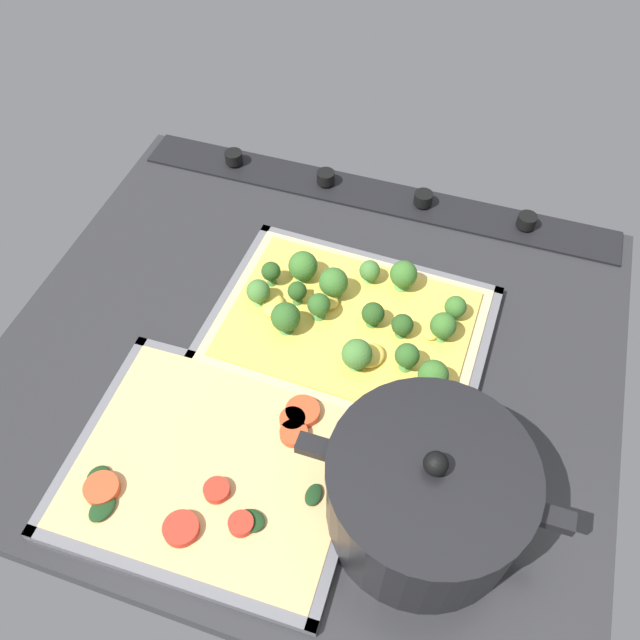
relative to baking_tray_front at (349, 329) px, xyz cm
name	(u,v)px	position (x,y,z in cm)	size (l,w,h in cm)	color
ground_plane	(309,357)	(3.94, 4.50, -1.87)	(77.13, 68.48, 3.00)	#28282B
stove_control_panel	(373,193)	(3.94, -26.24, 0.19)	(74.04, 7.00, 2.60)	black
baking_tray_front	(349,329)	(0.00, 0.00, 0.00)	(36.18, 27.63, 1.30)	slate
broccoli_pizza	(351,320)	(-0.15, -0.19, 1.89)	(33.70, 25.14, 5.93)	#D3B77F
baking_tray_back	(215,467)	(8.56, 23.22, 0.00)	(32.49, 27.25, 1.30)	slate
veggie_pizza_back	(216,466)	(8.38, 23.33, 0.70)	(30.05, 24.81, 1.90)	tan
cooking_pot	(427,493)	(-14.44, 21.28, 5.29)	(27.47, 20.67, 13.62)	black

